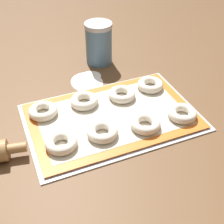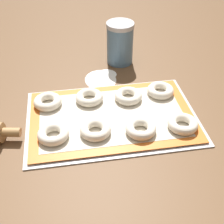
% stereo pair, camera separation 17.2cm
% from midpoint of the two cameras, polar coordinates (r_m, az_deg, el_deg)
% --- Properties ---
extents(ground_plane, '(2.80, 2.80, 0.00)m').
position_cam_midpoint_polar(ground_plane, '(0.96, 5.69, -2.10)').
color(ground_plane, brown).
extents(baking_tray, '(0.53, 0.35, 0.01)m').
position_cam_midpoint_polar(baking_tray, '(0.97, 5.06, -1.31)').
color(baking_tray, silver).
rests_on(baking_tray, ground_plane).
extents(baking_mat, '(0.50, 0.32, 0.00)m').
position_cam_midpoint_polar(baking_mat, '(0.96, 5.08, -1.06)').
color(baking_mat, orange).
rests_on(baking_mat, baking_tray).
extents(bagel_front_far_left, '(0.09, 0.09, 0.03)m').
position_cam_midpoint_polar(bagel_front_far_left, '(0.88, -5.31, -4.48)').
color(bagel_front_far_left, silver).
rests_on(bagel_front_far_left, baking_mat).
extents(bagel_front_mid_left, '(0.09, 0.09, 0.03)m').
position_cam_midpoint_polar(bagel_front_mid_left, '(0.89, 2.43, -3.70)').
color(bagel_front_mid_left, silver).
rests_on(bagel_front_mid_left, baking_mat).
extents(bagel_front_mid_right, '(0.09, 0.09, 0.03)m').
position_cam_midpoint_polar(bagel_front_mid_right, '(0.91, 10.71, -3.42)').
color(bagel_front_mid_right, silver).
rests_on(bagel_front_mid_right, baking_mat).
extents(bagel_front_far_right, '(0.09, 0.09, 0.03)m').
position_cam_midpoint_polar(bagel_front_far_right, '(0.95, 17.92, -2.47)').
color(bagel_front_far_right, silver).
rests_on(bagel_front_far_right, baking_mat).
extents(bagel_back_far_left, '(0.09, 0.09, 0.03)m').
position_cam_midpoint_polar(bagel_back_far_left, '(1.00, -6.97, 1.55)').
color(bagel_back_far_left, silver).
rests_on(bagel_back_far_left, baking_mat).
extents(bagel_back_mid_left, '(0.09, 0.09, 0.03)m').
position_cam_midpoint_polar(bagel_back_mid_left, '(1.01, 0.63, 2.36)').
color(bagel_back_mid_left, silver).
rests_on(bagel_back_mid_left, baking_mat).
extents(bagel_back_mid_right, '(0.09, 0.09, 0.03)m').
position_cam_midpoint_polar(bagel_back_mid_right, '(1.03, 7.78, 2.60)').
color(bagel_back_mid_right, silver).
rests_on(bagel_back_mid_right, baking_mat).
extents(bagel_back_far_right, '(0.09, 0.09, 0.03)m').
position_cam_midpoint_polar(bagel_back_far_right, '(1.07, 13.43, 3.55)').
color(bagel_back_far_right, silver).
rests_on(bagel_back_far_right, baking_mat).
extents(flour_canister, '(0.10, 0.10, 0.16)m').
position_cam_midpoint_polar(flour_canister, '(1.22, 5.56, 12.26)').
color(flour_canister, slate).
rests_on(flour_canister, ground_plane).
extents(flour_patch_near, '(0.11, 0.14, 0.00)m').
position_cam_midpoint_polar(flour_patch_near, '(1.14, 2.18, 5.74)').
color(flour_patch_near, white).
rests_on(flour_patch_near, ground_plane).
extents(flour_patch_far, '(0.08, 0.07, 0.00)m').
position_cam_midpoint_polar(flour_patch_far, '(1.17, 3.12, 6.68)').
color(flour_patch_far, white).
rests_on(flour_patch_far, ground_plane).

